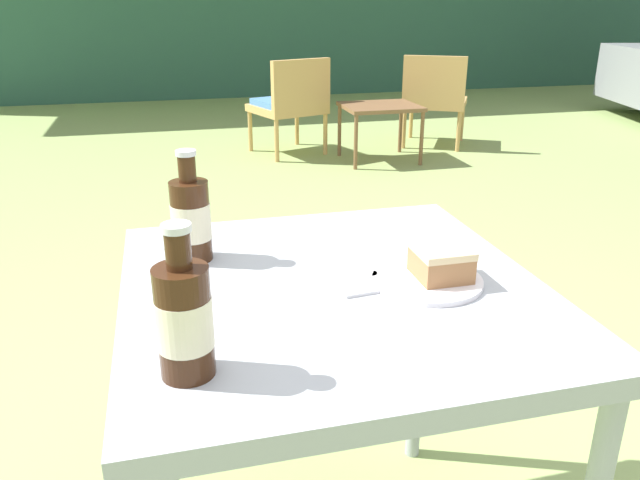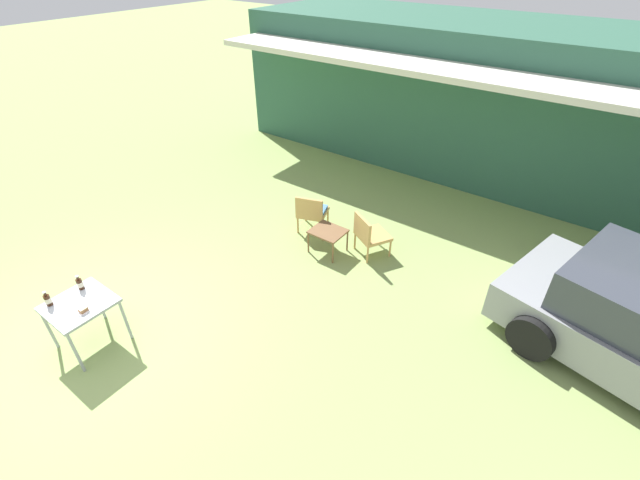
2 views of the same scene
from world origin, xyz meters
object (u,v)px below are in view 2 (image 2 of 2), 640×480
wicker_chair_cushioned (312,211)px  wicker_chair_plain (369,233)px  cola_bottle_far (48,300)px  cola_bottle_near (80,284)px  cake_on_plate (83,310)px  patio_table (80,308)px  garden_side_table (328,233)px

wicker_chair_cushioned → wicker_chair_plain: 1.28m
wicker_chair_plain → cola_bottle_far: 4.92m
cola_bottle_far → wicker_chair_plain: bearing=61.9°
wicker_chair_plain → cola_bottle_far: bearing=91.5°
cola_bottle_far → cola_bottle_near: bearing=85.6°
cola_bottle_far → wicker_chair_cushioned: bearing=76.6°
cake_on_plate → cola_bottle_near: (-0.43, 0.22, 0.06)m
cake_on_plate → cola_bottle_far: size_ratio=0.91×
wicker_chair_cushioned → cola_bottle_near: bearing=56.5°
wicker_chair_cushioned → wicker_chair_plain: bearing=160.2°
cola_bottle_near → wicker_chair_plain: bearing=59.7°
wicker_chair_cushioned → cola_bottle_far: 4.48m
wicker_chair_cushioned → wicker_chair_plain: (1.28, -0.01, 0.00)m
wicker_chair_plain → cola_bottle_near: size_ratio=3.53×
cake_on_plate → cola_bottle_near: 0.49m
wicker_chair_plain → patio_table: size_ratio=1.00×
wicker_chair_plain → cola_bottle_far: cola_bottle_far is taller
wicker_chair_cushioned → cola_bottle_far: bearing=57.4°
cake_on_plate → garden_side_table: bearing=72.0°
garden_side_table → patio_table: patio_table is taller
garden_side_table → cola_bottle_near: cola_bottle_near is taller
patio_table → cola_bottle_far: bearing=-139.8°
wicker_chair_plain → garden_side_table: wicker_chair_plain is taller
cake_on_plate → wicker_chair_cushioned: bearing=82.1°
wicker_chair_plain → cola_bottle_far: size_ratio=3.53×
cola_bottle_near → cola_bottle_far: (-0.03, -0.42, 0.00)m
garden_side_table → patio_table: 3.99m
patio_table → cola_bottle_far: size_ratio=3.53×
patio_table → cake_on_plate: bearing=-11.3°
patio_table → cola_bottle_near: bearing=142.8°
patio_table → cake_on_plate: size_ratio=3.87×
wicker_chair_plain → cake_on_plate: (-1.85, -4.13, 0.34)m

